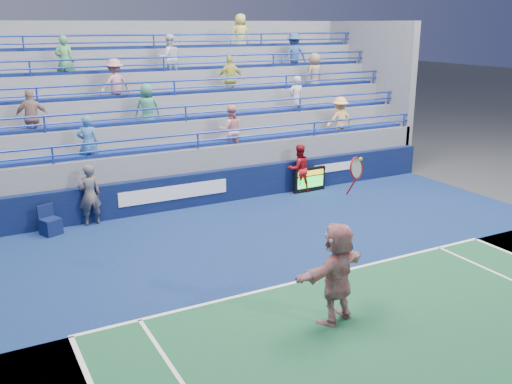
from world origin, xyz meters
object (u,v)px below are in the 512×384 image
judge_chair (51,225)px  tennis_player (337,273)px  serve_speed_board (309,180)px  ball_girl (299,169)px  line_judge (90,195)px

judge_chair → tennis_player: bearing=-61.4°
serve_speed_board → judge_chair: serve_speed_board is taller
ball_girl → serve_speed_board: bearing=167.0°
line_judge → tennis_player: bearing=104.0°
judge_chair → line_judge: bearing=13.8°
tennis_player → line_judge: 8.63m
serve_speed_board → judge_chair: size_ratio=1.47×
judge_chair → tennis_player: (4.24, -7.78, 0.77)m
judge_chair → ball_girl: ball_girl is taller
line_judge → ball_girl: (7.24, -0.00, -0.06)m
judge_chair → tennis_player: 8.89m
line_judge → ball_girl: line_judge is taller
serve_speed_board → tennis_player: bearing=-119.9°
serve_speed_board → ball_girl: size_ratio=0.73×
line_judge → ball_girl: 7.24m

